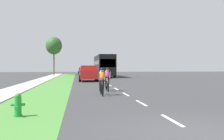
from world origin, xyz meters
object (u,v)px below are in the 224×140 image
(sedan_dark_green, at_px, (82,71))
(bus_black, at_px, (104,65))
(suv_red, at_px, (88,73))
(street_tree_far, at_px, (54,46))
(cyclist_lead, at_px, (102,81))
(pickup_white, at_px, (93,70))
(cyclist_trailing, at_px, (107,79))
(fire_hydrant_green, at_px, (18,105))

(sedan_dark_green, bearing_deg, bus_black, -80.63)
(suv_red, xyz_separation_m, sedan_dark_green, (-0.08, 31.90, -0.18))
(sedan_dark_green, distance_m, street_tree_far, 11.20)
(bus_black, xyz_separation_m, sedan_dark_green, (-3.18, 19.25, -1.21))
(cyclist_lead, relative_size, pickup_white, 0.34)
(cyclist_trailing, xyz_separation_m, suv_red, (-0.76, 12.33, 0.14))
(street_tree_far, bearing_deg, pickup_white, 63.01)
(cyclist_lead, relative_size, cyclist_trailing, 1.00)
(pickup_white, bearing_deg, cyclist_lead, -93.01)
(cyclist_lead, bearing_deg, sedan_dark_green, 90.29)
(fire_hydrant_green, bearing_deg, cyclist_lead, 60.69)
(cyclist_trailing, height_order, bus_black, bus_black)
(street_tree_far, bearing_deg, bus_black, -51.15)
(pickup_white, bearing_deg, bus_black, -90.06)
(cyclist_trailing, xyz_separation_m, sedan_dark_green, (-0.84, 44.23, -0.04))
(suv_red, xyz_separation_m, bus_black, (3.10, 12.64, 1.03))
(fire_hydrant_green, relative_size, street_tree_far, 0.10)
(fire_hydrant_green, distance_m, cyclist_lead, 6.76)
(suv_red, distance_m, sedan_dark_green, 31.90)
(cyclist_trailing, distance_m, sedan_dark_green, 44.23)
(bus_black, relative_size, sedan_dark_green, 2.70)
(fire_hydrant_green, relative_size, pickup_white, 0.15)
(cyclist_lead, xyz_separation_m, cyclist_trailing, (0.61, 2.51, 0.00))
(cyclist_trailing, bearing_deg, suv_red, 93.54)
(cyclist_lead, distance_m, suv_red, 14.83)
(cyclist_trailing, height_order, suv_red, suv_red)
(fire_hydrant_green, relative_size, suv_red, 0.16)
(bus_black, xyz_separation_m, street_tree_far, (-9.08, 11.27, 3.98))
(cyclist_lead, bearing_deg, suv_red, 90.60)
(cyclist_trailing, height_order, street_tree_far, street_tree_far)
(street_tree_far, bearing_deg, cyclist_lead, -81.00)
(sedan_dark_green, bearing_deg, cyclist_lead, -89.71)
(bus_black, bearing_deg, pickup_white, 89.94)
(suv_red, distance_m, street_tree_far, 25.16)
(cyclist_lead, height_order, bus_black, bus_black)
(bus_black, height_order, pickup_white, bus_black)
(suv_red, bearing_deg, bus_black, 76.22)
(fire_hydrant_green, xyz_separation_m, sedan_dark_green, (3.07, 52.61, 0.40))
(pickup_white, bearing_deg, fire_hydrant_green, -95.73)
(suv_red, relative_size, pickup_white, 0.92)
(street_tree_far, bearing_deg, sedan_dark_green, 53.52)
(sedan_dark_green, relative_size, street_tree_far, 0.55)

